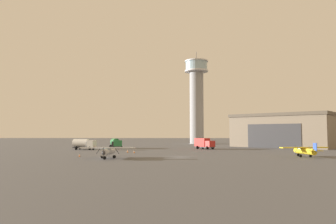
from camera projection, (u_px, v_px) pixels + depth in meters
The scene contains 11 objects.
ground_plane at pixel (180, 157), 61.38m from camera, with size 400.00×400.00×0.00m, color #545456.
control_tower at pixel (197, 96), 133.75m from camera, with size 10.12×10.12×40.08m.
hangar at pixel (287, 130), 105.98m from camera, with size 39.61×38.60×11.11m.
airplane_yellow at pixel (305, 150), 61.62m from camera, with size 9.94×7.78×2.92m.
airplane_silver at pixel (108, 151), 58.78m from camera, with size 10.54×8.28×3.11m.
truck_fuel_tanker_green at pixel (116, 143), 95.38m from camera, with size 4.72×6.75×3.04m.
truck_fuel_tanker_white at pixel (84, 144), 88.07m from camera, with size 6.73×4.09×3.04m.
truck_box_red at pixel (204, 143), 91.31m from camera, with size 5.87×6.31×3.20m.
traffic_cone_near_left at pixel (79, 155), 62.97m from camera, with size 0.36×0.36×0.60m.
traffic_cone_near_right at pixel (134, 152), 73.94m from camera, with size 0.36×0.36×0.62m.
traffic_cone_mid_apron at pixel (128, 151), 75.46m from camera, with size 0.36×0.36×0.62m.
Camera 1 is at (-1.36, -61.87, 4.99)m, focal length 33.04 mm.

